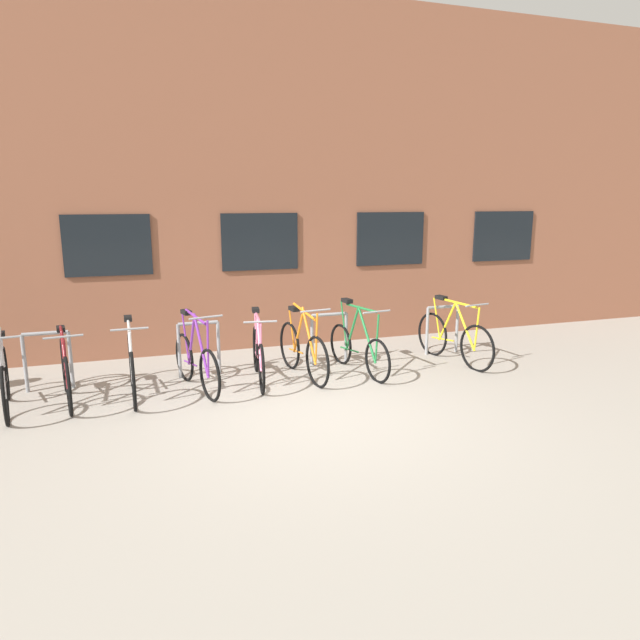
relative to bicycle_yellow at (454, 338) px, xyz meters
The scene contains 11 objects.
ground_plane 3.04m from the bicycle_yellow, 152.90° to the right, with size 42.00×42.00×0.00m, color #9E998E.
storefront_building 6.09m from the bicycle_yellow, 118.92° to the left, with size 28.00×6.11×5.81m.
bike_rack 2.95m from the bicycle_yellow, 169.72° to the left, with size 6.61×0.05×0.82m.
bicycle_yellow is the anchor object (origin of this frame).
bicycle_orange 2.47m from the bicycle_yellow, behind, with size 0.44×1.71×1.09m.
bicycle_green 1.63m from the bicycle_yellow, behind, with size 0.45×1.69×1.08m.
bicycle_pink 3.13m from the bicycle_yellow, behind, with size 0.44×1.71×1.01m.
bicycle_maroon 5.63m from the bicycle_yellow, behind, with size 0.44×1.69×0.98m.
bicycle_silver 6.30m from the bicycle_yellow, behind, with size 0.46×1.66×1.03m.
bicycle_purple 4.00m from the bicycle_yellow, behind, with size 0.54×1.64×1.11m.
bicycle_white 4.83m from the bicycle_yellow, behind, with size 0.44×1.71×1.03m.
Camera 1 is at (-2.01, -6.13, 2.53)m, focal length 31.54 mm.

